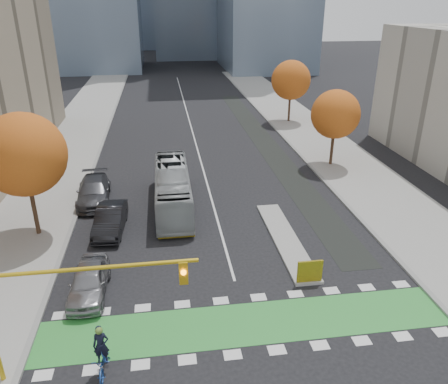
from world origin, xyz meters
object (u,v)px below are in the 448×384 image
object	(u,v)px
tree_west	(24,155)
parked_car_a	(89,281)
traffic_signal_west	(54,295)
tree_east_near	(335,114)
cyclist	(103,357)
bus	(173,188)
parked_car_b	(110,220)
hazard_board	(310,271)
parked_car_c	(94,191)
tree_east_far	(291,80)

from	to	relation	value
tree_west	parked_car_a	world-z (taller)	tree_west
traffic_signal_west	tree_east_near	bearing A→B (deg)	48.48
cyclist	bus	world-z (taller)	bus
tree_west	parked_car_b	world-z (taller)	tree_west
hazard_board	parked_car_a	size ratio (longest dim) A/B	0.30
tree_west	cyclist	xyz separation A→B (m)	(5.53, -12.54, -4.84)
tree_east_near	cyclist	bearing A→B (deg)	-129.34
parked_car_c	tree_east_far	bearing A→B (deg)	40.90
bus	parked_car_c	world-z (taller)	bus
hazard_board	traffic_signal_west	xyz separation A→B (m)	(-11.93, -4.71, 3.23)
parked_car_b	parked_car_c	distance (m)	5.28
hazard_board	parked_car_a	bearing A→B (deg)	176.11
cyclist	bus	distance (m)	16.07
tree_west	parked_car_b	size ratio (longest dim) A/B	1.64
tree_west	bus	xyz separation A→B (m)	(9.00, 3.14, -4.14)
traffic_signal_west	tree_east_far	bearing A→B (deg)	62.05
tree_east_far	parked_car_b	size ratio (longest dim) A/B	1.52
cyclist	parked_car_c	size ratio (longest dim) A/B	0.40
cyclist	bus	xyz separation A→B (m)	(3.47, 15.68, 0.70)
tree_east_far	cyclist	world-z (taller)	tree_east_far
cyclist	parked_car_b	size ratio (longest dim) A/B	0.46
cyclist	parked_car_c	xyz separation A→B (m)	(-2.53, 17.47, 0.08)
traffic_signal_west	cyclist	size ratio (longest dim) A/B	3.68
parked_car_c	cyclist	bearing A→B (deg)	-85.30
tree_west	tree_east_far	xyz separation A→B (m)	(24.50, 26.00, -0.38)
hazard_board	parked_car_c	bearing A→B (deg)	135.61
cyclist	parked_car_b	xyz separation A→B (m)	(-0.83, 12.47, 0.05)
tree_west	cyclist	bearing A→B (deg)	-66.22
hazard_board	tree_east_near	size ratio (longest dim) A/B	0.20
tree_east_near	parked_car_c	bearing A→B (deg)	-166.42
tree_west	parked_car_a	distance (m)	9.50
parked_car_b	hazard_board	bearing A→B (deg)	-30.65
hazard_board	traffic_signal_west	world-z (taller)	traffic_signal_west
bus	hazard_board	bearing A→B (deg)	-57.09
parked_car_a	traffic_signal_west	bearing A→B (deg)	-90.35
bus	parked_car_a	world-z (taller)	bus
tree_east_far	traffic_signal_west	distance (m)	43.61
cyclist	tree_east_far	bearing A→B (deg)	64.51
bus	parked_car_b	world-z (taller)	bus
tree_east_far	parked_car_a	distance (m)	38.99
traffic_signal_west	cyclist	bearing A→B (deg)	-1.11
parked_car_a	parked_car_c	bearing A→B (deg)	97.09
parked_car_b	parked_car_c	size ratio (longest dim) A/B	0.86
traffic_signal_west	parked_car_c	world-z (taller)	traffic_signal_west
tree_east_far	bus	bearing A→B (deg)	-124.14
tree_east_near	traffic_signal_west	distance (m)	30.08
hazard_board	parked_car_c	distance (m)	18.19
hazard_board	parked_car_b	world-z (taller)	parked_car_b
hazard_board	parked_car_c	size ratio (longest dim) A/B	0.24
tree_east_near	bus	world-z (taller)	tree_east_near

